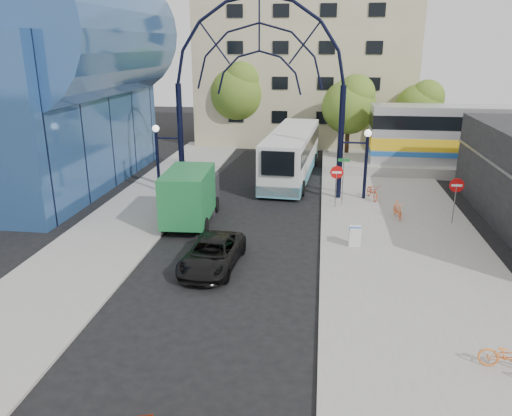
# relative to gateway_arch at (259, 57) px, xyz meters

# --- Properties ---
(ground) EXTENTS (120.00, 120.00, 0.00)m
(ground) POSITION_rel_gateway_arch_xyz_m (0.00, -14.00, -8.56)
(ground) COLOR black
(ground) RESTS_ON ground
(sidewalk_east) EXTENTS (8.00, 56.00, 0.12)m
(sidewalk_east) POSITION_rel_gateway_arch_xyz_m (8.00, -10.00, -8.50)
(sidewalk_east) COLOR gray
(sidewalk_east) RESTS_ON ground
(plaza_west) EXTENTS (5.00, 50.00, 0.12)m
(plaza_west) POSITION_rel_gateway_arch_xyz_m (-6.50, -8.00, -8.50)
(plaza_west) COLOR gray
(plaza_west) RESTS_ON ground
(gateway_arch) EXTENTS (13.64, 0.44, 12.10)m
(gateway_arch) POSITION_rel_gateway_arch_xyz_m (0.00, 0.00, 0.00)
(gateway_arch) COLOR black
(gateway_arch) RESTS_ON ground
(stop_sign) EXTENTS (0.80, 0.07, 2.50)m
(stop_sign) POSITION_rel_gateway_arch_xyz_m (4.80, -2.00, -6.56)
(stop_sign) COLOR slate
(stop_sign) RESTS_ON sidewalk_east
(do_not_enter_sign) EXTENTS (0.76, 0.07, 2.48)m
(do_not_enter_sign) POSITION_rel_gateway_arch_xyz_m (11.00, -4.00, -6.58)
(do_not_enter_sign) COLOR slate
(do_not_enter_sign) RESTS_ON sidewalk_east
(street_name_sign) EXTENTS (0.70, 0.70, 2.80)m
(street_name_sign) POSITION_rel_gateway_arch_xyz_m (5.20, -1.40, -6.43)
(street_name_sign) COLOR slate
(street_name_sign) RESTS_ON sidewalk_east
(sandwich_board) EXTENTS (0.55, 0.61, 0.99)m
(sandwich_board) POSITION_rel_gateway_arch_xyz_m (5.60, -8.02, -7.81)
(sandwich_board) COLOR white
(sandwich_board) RESTS_ON sidewalk_east
(transit_hall) EXTENTS (16.50, 18.00, 14.50)m
(transit_hall) POSITION_rel_gateway_arch_xyz_m (-15.30, 1.00, -1.86)
(transit_hall) COLOR #2C5086
(transit_hall) RESTS_ON ground
(apartment_block) EXTENTS (20.00, 12.10, 14.00)m
(apartment_block) POSITION_rel_gateway_arch_xyz_m (2.00, 20.97, -1.55)
(apartment_block) COLOR tan
(apartment_block) RESTS_ON ground
(tree_north_a) EXTENTS (4.48, 4.48, 7.00)m
(tree_north_a) POSITION_rel_gateway_arch_xyz_m (6.12, 11.93, -3.95)
(tree_north_a) COLOR #382314
(tree_north_a) RESTS_ON ground
(tree_north_b) EXTENTS (5.12, 5.12, 8.00)m
(tree_north_b) POSITION_rel_gateway_arch_xyz_m (-3.88, 15.93, -3.29)
(tree_north_b) COLOR #382314
(tree_north_b) RESTS_ON ground
(tree_north_c) EXTENTS (4.16, 4.16, 6.50)m
(tree_north_c) POSITION_rel_gateway_arch_xyz_m (12.12, 13.93, -4.28)
(tree_north_c) COLOR #382314
(tree_north_c) RESTS_ON ground
(city_bus) EXTENTS (3.67, 12.61, 3.42)m
(city_bus) POSITION_rel_gateway_arch_xyz_m (1.76, 4.99, -6.77)
(city_bus) COLOR silver
(city_bus) RESTS_ON ground
(green_truck) EXTENTS (2.59, 6.13, 3.04)m
(green_truck) POSITION_rel_gateway_arch_xyz_m (-3.03, -5.24, -7.04)
(green_truck) COLOR black
(green_truck) RESTS_ON ground
(black_suv) EXTENTS (2.45, 4.79, 1.29)m
(black_suv) POSITION_rel_gateway_arch_xyz_m (-0.65, -11.00, -7.91)
(black_suv) COLOR black
(black_suv) RESTS_ON ground
(bike_near_a) EXTENTS (1.06, 1.91, 0.95)m
(bike_near_a) POSITION_rel_gateway_arch_xyz_m (7.12, -0.06, -7.96)
(bike_near_a) COLOR #CB4B28
(bike_near_a) RESTS_ON sidewalk_east
(bike_near_b) EXTENTS (0.68, 1.61, 0.94)m
(bike_near_b) POSITION_rel_gateway_arch_xyz_m (8.18, -3.51, -7.97)
(bike_near_b) COLOR orange
(bike_near_b) RESTS_ON sidewalk_east
(bike_far_a) EXTENTS (1.85, 0.93, 0.93)m
(bike_far_a) POSITION_rel_gateway_arch_xyz_m (9.60, -17.04, -7.97)
(bike_far_a) COLOR orange
(bike_far_a) RESTS_ON sidewalk_east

